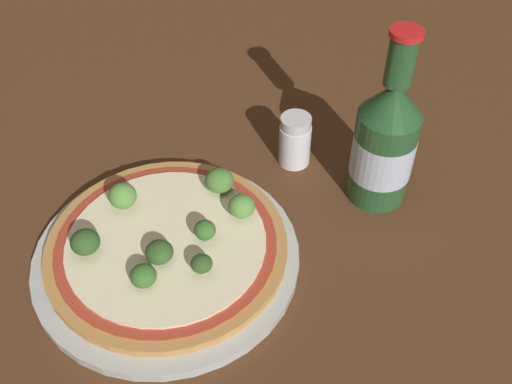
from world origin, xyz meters
TOP-DOWN VIEW (x-y plane):
  - ground_plane at (0.00, 0.00)m, footprint 3.00×3.00m
  - plate at (-0.01, -0.01)m, footprint 0.29×0.29m
  - pizza at (-0.01, -0.01)m, footprint 0.27×0.27m
  - broccoli_floret_0 at (0.08, -0.01)m, footprint 0.03×0.03m
  - broccoli_floret_1 at (0.07, 0.04)m, footprint 0.03×0.03m
  - broccoli_floret_2 at (-0.09, 0.01)m, footprint 0.03×0.03m
  - broccoli_floret_3 at (-0.05, -0.05)m, footprint 0.03×0.03m
  - broccoli_floret_4 at (0.03, -0.03)m, footprint 0.02×0.02m
  - broccoli_floret_5 at (-0.03, -0.03)m, footprint 0.03×0.03m
  - broccoli_floret_6 at (0.01, -0.07)m, footprint 0.02×0.02m
  - broccoli_floret_7 at (-0.03, 0.06)m, footprint 0.03×0.03m
  - beer_bottle at (0.25, -0.03)m, footprint 0.07×0.07m
  - pepper_shaker at (0.19, 0.06)m, footprint 0.04×0.04m

SIDE VIEW (x-z plane):
  - ground_plane at x=0.00m, z-range 0.00..0.00m
  - plate at x=-0.01m, z-range 0.00..0.01m
  - pizza at x=-0.01m, z-range 0.01..0.03m
  - pepper_shaker at x=0.19m, z-range 0.00..0.07m
  - broccoli_floret_3 at x=-0.05m, z-range 0.03..0.05m
  - broccoli_floret_5 at x=-0.03m, z-range 0.03..0.05m
  - broccoli_floret_1 at x=0.07m, z-range 0.03..0.05m
  - broccoli_floret_6 at x=0.01m, z-range 0.03..0.05m
  - broccoli_floret_0 at x=0.08m, z-range 0.03..0.05m
  - broccoli_floret_4 at x=0.03m, z-range 0.03..0.06m
  - broccoli_floret_2 at x=-0.09m, z-range 0.03..0.06m
  - broccoli_floret_7 at x=-0.03m, z-range 0.03..0.06m
  - beer_bottle at x=0.25m, z-range -0.03..0.19m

